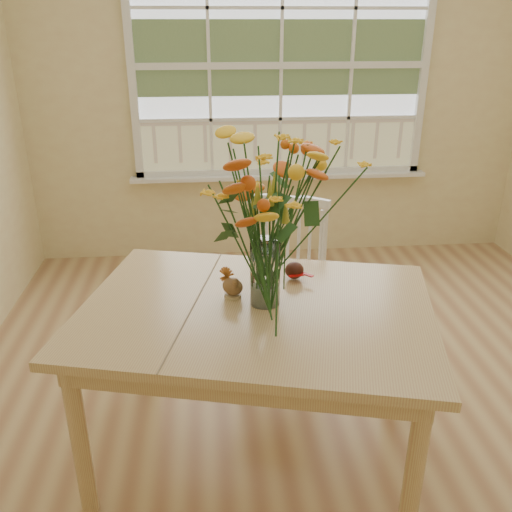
{
  "coord_description": "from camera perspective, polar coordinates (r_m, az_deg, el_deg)",
  "views": [
    {
      "loc": [
        -0.59,
        -2.12,
        1.86
      ],
      "look_at": [
        -0.41,
        -0.14,
        0.99
      ],
      "focal_mm": 38.0,
      "sensor_mm": 36.0,
      "label": 1
    }
  ],
  "objects": [
    {
      "name": "wall_back",
      "position": [
        4.44,
        2.56,
        16.87
      ],
      "size": [
        4.0,
        0.02,
        2.7
      ],
      "primitive_type": "cube",
      "color": "beige",
      "rests_on": "floor"
    },
    {
      "name": "dark_gourd",
      "position": [
        2.48,
        4.06,
        -1.6
      ],
      "size": [
        0.13,
        0.1,
        0.08
      ],
      "color": "#38160F",
      "rests_on": "dining_table"
    },
    {
      "name": "floor",
      "position": [
        2.88,
        8.24,
        -17.09
      ],
      "size": [
        4.0,
        4.5,
        0.01
      ],
      "primitive_type": "cube",
      "color": "#A87851",
      "rests_on": "ground"
    },
    {
      "name": "windsor_chair",
      "position": [
        3.02,
        2.94,
        -2.43
      ],
      "size": [
        0.56,
        0.55,
        0.97
      ],
      "rotation": [
        0.0,
        0.0,
        -0.33
      ],
      "color": "white",
      "rests_on": "floor"
    },
    {
      "name": "flower_vase",
      "position": [
        2.11,
        1.01,
        5.09
      ],
      "size": [
        0.59,
        0.59,
        0.7
      ],
      "color": "white",
      "rests_on": "dining_table"
    },
    {
      "name": "window",
      "position": [
        4.38,
        2.67,
        19.16
      ],
      "size": [
        2.42,
        0.12,
        1.74
      ],
      "color": "silver",
      "rests_on": "wall_back"
    },
    {
      "name": "dining_table",
      "position": [
        2.3,
        0.05,
        -7.35
      ],
      "size": [
        1.65,
        1.35,
        0.77
      ],
      "rotation": [
        0.0,
        0.0,
        -0.24
      ],
      "color": "tan",
      "rests_on": "floor"
    },
    {
      "name": "pumpkin",
      "position": [
        2.33,
        1.27,
        -3.23
      ],
      "size": [
        0.1,
        0.1,
        0.07
      ],
      "primitive_type": "ellipsoid",
      "color": "orange",
      "rests_on": "dining_table"
    },
    {
      "name": "turkey_figurine",
      "position": [
        2.31,
        -2.48,
        -3.24
      ],
      "size": [
        0.12,
        0.11,
        0.12
      ],
      "rotation": [
        0.0,
        0.0,
        -0.62
      ],
      "color": "#CCB78C",
      "rests_on": "dining_table"
    }
  ]
}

